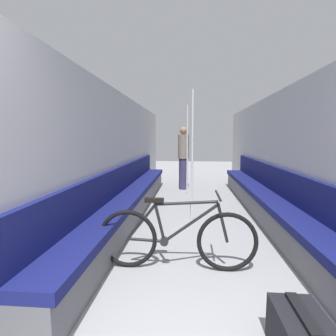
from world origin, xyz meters
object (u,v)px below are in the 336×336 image
bicycle (176,238)px  bench_seat_row_right (267,202)px  passenger_standing (183,157)px  bench_seat_row_left (131,199)px  grab_pole_near (187,151)px  grab_pole_far (192,157)px

bicycle → bench_seat_row_right: bearing=36.4°
bench_seat_row_right → passenger_standing: size_ratio=3.70×
bench_seat_row_left → bicycle: 2.14m
bicycle → passenger_standing: passenger_standing is taller
bench_seat_row_left → bench_seat_row_right: same height
bench_seat_row_right → grab_pole_near: bearing=125.6°
bench_seat_row_left → bench_seat_row_right: bearing=0.0°
grab_pole_near → grab_pole_far: same height
bicycle → grab_pole_near: grab_pole_near is taller
bench_seat_row_left → passenger_standing: (0.90, 2.54, 0.58)m
bench_seat_row_right → grab_pole_near: size_ratio=2.86×
bench_seat_row_right → grab_pole_far: 1.53m
bench_seat_row_left → passenger_standing: bearing=70.5°
bicycle → grab_pole_near: size_ratio=0.77×
bench_seat_row_right → grab_pole_near: 2.56m
bench_seat_row_right → grab_pole_far: bearing=-174.7°
bench_seat_row_left → bicycle: (0.94, -1.92, 0.04)m
bicycle → passenger_standing: bearing=74.7°
bench_seat_row_right → grab_pole_near: (-1.42, 1.98, 0.78)m
grab_pole_far → grab_pole_near: bearing=92.9°
bench_seat_row_left → grab_pole_far: (1.12, -0.12, 0.78)m
bench_seat_row_left → grab_pole_far: bearing=-6.2°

